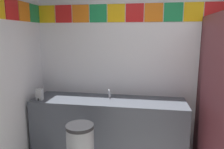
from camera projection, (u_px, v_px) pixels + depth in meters
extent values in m
cube|color=silver|center=(170.00, 67.00, 3.13)|extent=(4.01, 0.08, 2.54)
cube|color=yellow|center=(47.00, 14.00, 3.25)|extent=(0.26, 0.01, 0.26)
cube|color=red|center=(63.00, 14.00, 3.20)|extent=(0.26, 0.01, 0.26)
cube|color=orange|center=(81.00, 14.00, 3.16)|extent=(0.26, 0.01, 0.26)
cube|color=#1E8C4C|center=(98.00, 13.00, 3.12)|extent=(0.26, 0.01, 0.26)
cube|color=yellow|center=(116.00, 13.00, 3.07)|extent=(0.26, 0.01, 0.26)
cube|color=red|center=(135.00, 13.00, 3.03)|extent=(0.26, 0.01, 0.26)
cube|color=orange|center=(154.00, 12.00, 2.99)|extent=(0.26, 0.01, 0.26)
cube|color=#1E8C4C|center=(173.00, 12.00, 2.95)|extent=(0.26, 0.01, 0.26)
cube|color=yellow|center=(194.00, 12.00, 2.90)|extent=(0.26, 0.01, 0.26)
cube|color=red|center=(214.00, 11.00, 2.86)|extent=(0.26, 0.01, 0.26)
cube|color=red|center=(12.00, 9.00, 2.62)|extent=(0.01, 0.26, 0.26)
cube|color=orange|center=(24.00, 12.00, 2.88)|extent=(0.01, 0.26, 0.26)
cube|color=#1E8C4C|center=(35.00, 14.00, 3.14)|extent=(0.01, 0.26, 0.26)
cube|color=#4C515B|center=(108.00, 127.00, 3.11)|extent=(2.17, 0.58, 0.83)
cube|color=#4C515B|center=(112.00, 97.00, 3.31)|extent=(2.17, 0.03, 0.08)
cylinder|color=white|center=(108.00, 104.00, 3.02)|extent=(0.34, 0.34, 0.10)
cylinder|color=silver|center=(110.00, 96.00, 3.14)|extent=(0.04, 0.04, 0.05)
cylinder|color=silver|center=(109.00, 92.00, 3.08)|extent=(0.02, 0.06, 0.09)
cube|color=#B7BABF|center=(40.00, 94.00, 3.01)|extent=(0.09, 0.07, 0.16)
cylinder|color=black|center=(38.00, 99.00, 2.98)|extent=(0.02, 0.02, 0.03)
cube|color=#471E23|center=(212.00, 101.00, 2.43)|extent=(0.04, 1.34, 1.98)
cylinder|color=#262628|center=(80.00, 127.00, 2.43)|extent=(0.32, 0.32, 0.04)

